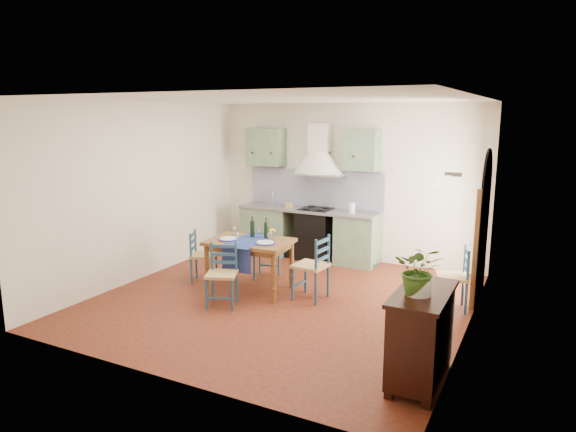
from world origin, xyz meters
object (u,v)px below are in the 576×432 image
Objects in this scene: chair_near at (222,274)px; sideboard at (421,333)px; dining_table at (250,246)px; potted_plant at (419,270)px.

sideboard is (2.90, -0.84, 0.06)m from chair_near.
sideboard is (2.88, -1.54, -0.18)m from dining_table.
dining_table is 1.47× the size of chair_near.
dining_table is 3.27m from sideboard.
dining_table is at bearing 88.35° from chair_near.
chair_near is at bearing -91.65° from dining_table.
dining_table is 0.74m from chair_near.
potted_plant reaches higher than dining_table.
potted_plant reaches higher than chair_near.
dining_table reaches higher than sideboard.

